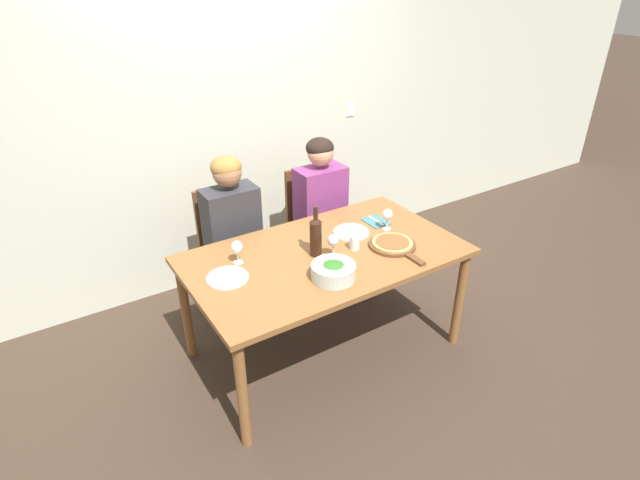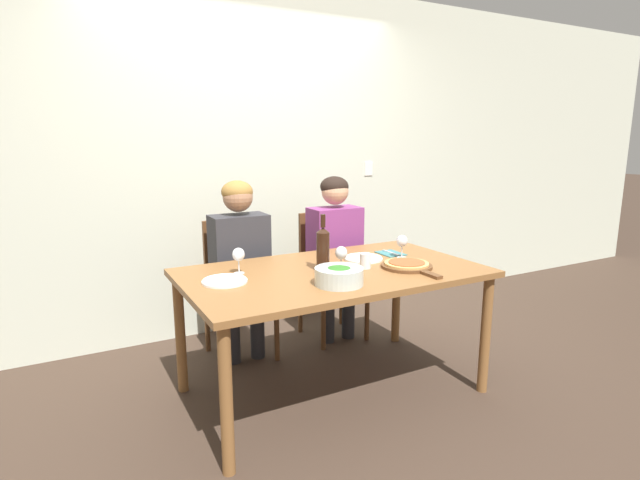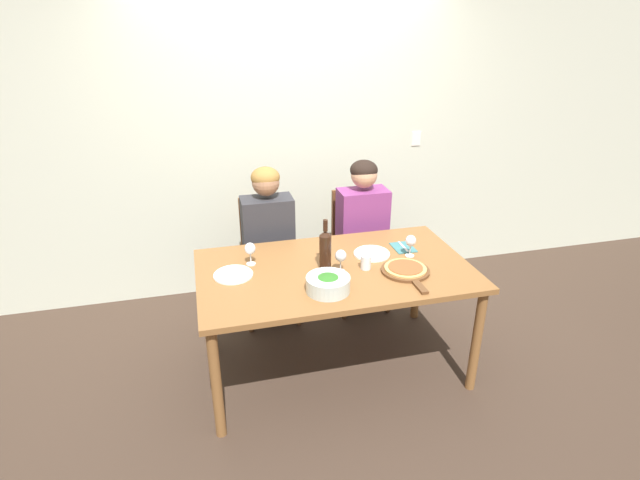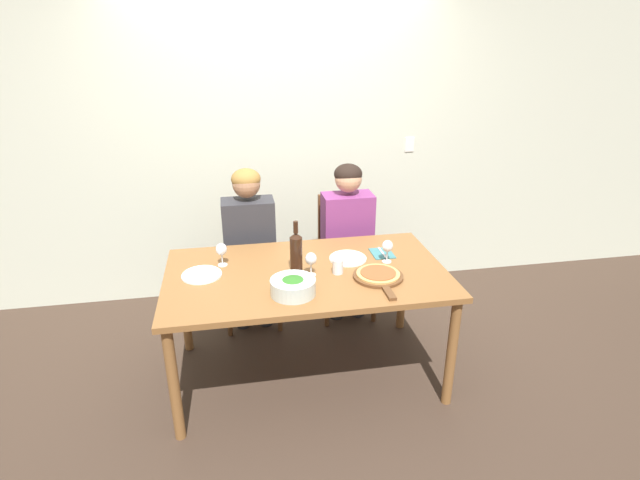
{
  "view_description": "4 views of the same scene",
  "coord_description": "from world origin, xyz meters",
  "px_view_note": "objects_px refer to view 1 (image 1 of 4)",
  "views": [
    {
      "loc": [
        -1.49,
        -2.26,
        2.35
      ],
      "look_at": [
        -0.05,
        -0.02,
        0.88
      ],
      "focal_mm": 28.0,
      "sensor_mm": 36.0,
      "label": 1
    },
    {
      "loc": [
        -1.41,
        -2.44,
        1.53
      ],
      "look_at": [
        -0.01,
        0.15,
        0.92
      ],
      "focal_mm": 28.0,
      "sensor_mm": 36.0,
      "label": 2
    },
    {
      "loc": [
        -0.79,
        -2.7,
        2.23
      ],
      "look_at": [
        -0.06,
        0.14,
        0.91
      ],
      "focal_mm": 28.0,
      "sensor_mm": 36.0,
      "label": 3
    },
    {
      "loc": [
        -0.42,
        -2.74,
        2.14
      ],
      "look_at": [
        0.11,
        0.15,
        0.91
      ],
      "focal_mm": 28.0,
      "sensor_mm": 36.0,
      "label": 4
    }
  ],
  "objects_px": {
    "chair_right": "(314,222)",
    "wine_bottle": "(316,236)",
    "dinner_plate_left": "(227,277)",
    "fork_on_napkin": "(376,221)",
    "person_man": "(322,200)",
    "wine_glass_left": "(237,248)",
    "person_woman": "(233,224)",
    "wine_glass_right": "(387,216)",
    "chair_left": "(229,246)",
    "wine_glass_centre": "(333,241)",
    "pizza_on_board": "(393,244)",
    "water_tumbler": "(355,243)",
    "broccoli_bowl": "(333,271)",
    "dinner_plate_right": "(351,232)"
  },
  "relations": [
    {
      "from": "wine_bottle",
      "to": "person_woman",
      "type": "bearing_deg",
      "value": 110.15
    },
    {
      "from": "chair_right",
      "to": "wine_glass_left",
      "type": "relative_size",
      "value": 6.33
    },
    {
      "from": "chair_right",
      "to": "wine_glass_left",
      "type": "xyz_separation_m",
      "value": [
        -0.94,
        -0.64,
        0.35
      ]
    },
    {
      "from": "wine_glass_centre",
      "to": "wine_glass_right",
      "type": "bearing_deg",
      "value": 11.14
    },
    {
      "from": "chair_right",
      "to": "wine_bottle",
      "type": "bearing_deg",
      "value": -121.38
    },
    {
      "from": "wine_bottle",
      "to": "wine_glass_right",
      "type": "xyz_separation_m",
      "value": [
        0.59,
        0.03,
        -0.03
      ]
    },
    {
      "from": "pizza_on_board",
      "to": "fork_on_napkin",
      "type": "bearing_deg",
      "value": 69.38
    },
    {
      "from": "pizza_on_board",
      "to": "wine_glass_right",
      "type": "bearing_deg",
      "value": 60.59
    },
    {
      "from": "person_woman",
      "to": "person_man",
      "type": "bearing_deg",
      "value": 0.0
    },
    {
      "from": "chair_left",
      "to": "chair_right",
      "type": "height_order",
      "value": "same"
    },
    {
      "from": "person_man",
      "to": "wine_glass_right",
      "type": "distance_m",
      "value": 0.69
    },
    {
      "from": "dinner_plate_left",
      "to": "fork_on_napkin",
      "type": "distance_m",
      "value": 1.18
    },
    {
      "from": "wine_bottle",
      "to": "wine_glass_left",
      "type": "xyz_separation_m",
      "value": [
        -0.45,
        0.17,
        -0.03
      ]
    },
    {
      "from": "broccoli_bowl",
      "to": "fork_on_napkin",
      "type": "bearing_deg",
      "value": 33.76
    },
    {
      "from": "wine_glass_right",
      "to": "dinner_plate_right",
      "type": "bearing_deg",
      "value": 160.4
    },
    {
      "from": "wine_bottle",
      "to": "chair_right",
      "type": "bearing_deg",
      "value": 58.62
    },
    {
      "from": "chair_left",
      "to": "broccoli_bowl",
      "type": "bearing_deg",
      "value": -79.78
    },
    {
      "from": "dinner_plate_left",
      "to": "wine_glass_right",
      "type": "height_order",
      "value": "wine_glass_right"
    },
    {
      "from": "wine_glass_right",
      "to": "broccoli_bowl",
      "type": "bearing_deg",
      "value": -154.46
    },
    {
      "from": "pizza_on_board",
      "to": "water_tumbler",
      "type": "bearing_deg",
      "value": 153.83
    },
    {
      "from": "pizza_on_board",
      "to": "water_tumbler",
      "type": "relative_size",
      "value": 4.91
    },
    {
      "from": "wine_bottle",
      "to": "fork_on_napkin",
      "type": "height_order",
      "value": "wine_bottle"
    },
    {
      "from": "dinner_plate_right",
      "to": "fork_on_napkin",
      "type": "height_order",
      "value": "dinner_plate_right"
    },
    {
      "from": "wine_glass_right",
      "to": "chair_left",
      "type": "bearing_deg",
      "value": 137.31
    },
    {
      "from": "broccoli_bowl",
      "to": "wine_glass_right",
      "type": "xyz_separation_m",
      "value": [
        0.65,
        0.31,
        0.06
      ]
    },
    {
      "from": "chair_right",
      "to": "wine_bottle",
      "type": "height_order",
      "value": "wine_bottle"
    },
    {
      "from": "chair_right",
      "to": "fork_on_napkin",
      "type": "relative_size",
      "value": 5.31
    },
    {
      "from": "chair_right",
      "to": "person_woman",
      "type": "distance_m",
      "value": 0.79
    },
    {
      "from": "broccoli_bowl",
      "to": "dinner_plate_right",
      "type": "bearing_deg",
      "value": 43.73
    },
    {
      "from": "wine_bottle",
      "to": "dinner_plate_left",
      "type": "xyz_separation_m",
      "value": [
        -0.58,
        0.04,
        -0.13
      ]
    },
    {
      "from": "wine_glass_right",
      "to": "water_tumbler",
      "type": "xyz_separation_m",
      "value": [
        -0.34,
        -0.1,
        -0.06
      ]
    },
    {
      "from": "broccoli_bowl",
      "to": "wine_glass_centre",
      "type": "distance_m",
      "value": 0.26
    },
    {
      "from": "chair_left",
      "to": "water_tumbler",
      "type": "height_order",
      "value": "chair_left"
    },
    {
      "from": "wine_glass_right",
      "to": "fork_on_napkin",
      "type": "xyz_separation_m",
      "value": [
        0.01,
        0.13,
        -0.1
      ]
    },
    {
      "from": "dinner_plate_left",
      "to": "chair_right",
      "type": "bearing_deg",
      "value": 35.62
    },
    {
      "from": "person_man",
      "to": "dinner_plate_left",
      "type": "xyz_separation_m",
      "value": [
        -1.07,
        -0.65,
        0.02
      ]
    },
    {
      "from": "dinner_plate_left",
      "to": "dinner_plate_right",
      "type": "height_order",
      "value": "same"
    },
    {
      "from": "pizza_on_board",
      "to": "fork_on_napkin",
      "type": "xyz_separation_m",
      "value": [
        0.13,
        0.34,
        -0.01
      ]
    },
    {
      "from": "person_woman",
      "to": "person_man",
      "type": "height_order",
      "value": "same"
    },
    {
      "from": "chair_right",
      "to": "dinner_plate_left",
      "type": "height_order",
      "value": "chair_right"
    },
    {
      "from": "person_woman",
      "to": "dinner_plate_right",
      "type": "xyz_separation_m",
      "value": [
        0.61,
        -0.58,
        0.02
      ]
    },
    {
      "from": "dinner_plate_left",
      "to": "wine_glass_centre",
      "type": "bearing_deg",
      "value": -9.96
    },
    {
      "from": "broccoli_bowl",
      "to": "water_tumbler",
      "type": "height_order",
      "value": "broccoli_bowl"
    },
    {
      "from": "dinner_plate_right",
      "to": "wine_glass_left",
      "type": "height_order",
      "value": "wine_glass_left"
    },
    {
      "from": "wine_glass_centre",
      "to": "chair_right",
      "type": "bearing_deg",
      "value": 64.85
    },
    {
      "from": "chair_left",
      "to": "pizza_on_board",
      "type": "height_order",
      "value": "chair_left"
    },
    {
      "from": "chair_left",
      "to": "person_woman",
      "type": "distance_m",
      "value": 0.26
    },
    {
      "from": "dinner_plate_left",
      "to": "wine_glass_centre",
      "type": "xyz_separation_m",
      "value": [
        0.66,
        -0.12,
        0.1
      ]
    },
    {
      "from": "wine_glass_left",
      "to": "wine_bottle",
      "type": "bearing_deg",
      "value": -20.67
    },
    {
      "from": "dinner_plate_left",
      "to": "wine_glass_right",
      "type": "relative_size",
      "value": 1.61
    }
  ]
}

